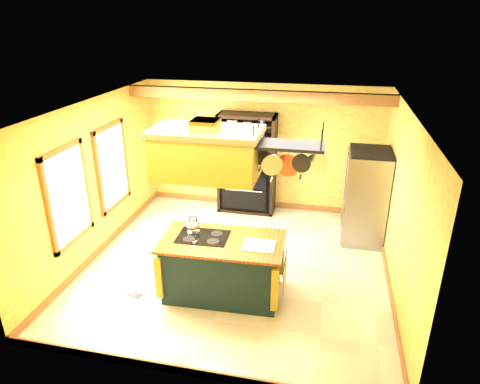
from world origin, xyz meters
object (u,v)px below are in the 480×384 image
at_px(pot_rack, 288,153).
at_px(refrigerator, 365,199).
at_px(kitchen_island, 223,267).
at_px(hutch, 247,173).
at_px(range_hood, 206,152).

bearing_deg(pot_rack, refrigerator, 60.82).
relative_size(kitchen_island, hutch, 0.87).
bearing_deg(pot_rack, range_hood, -179.44).
relative_size(pot_rack, hutch, 0.48).
xyz_separation_m(pot_rack, refrigerator, (1.24, 2.21, -1.48)).
height_order(range_hood, hutch, range_hood).
bearing_deg(hutch, range_hood, -89.09).
bearing_deg(hutch, refrigerator, -19.86).
xyz_separation_m(kitchen_island, refrigerator, (2.14, 2.22, 0.37)).
bearing_deg(kitchen_island, refrigerator, 43.92).
bearing_deg(range_hood, pot_rack, 0.56).
height_order(pot_rack, hutch, pot_rack).
bearing_deg(pot_rack, hutch, 110.56).
relative_size(refrigerator, hutch, 0.81).
distance_m(refrigerator, hutch, 2.54).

